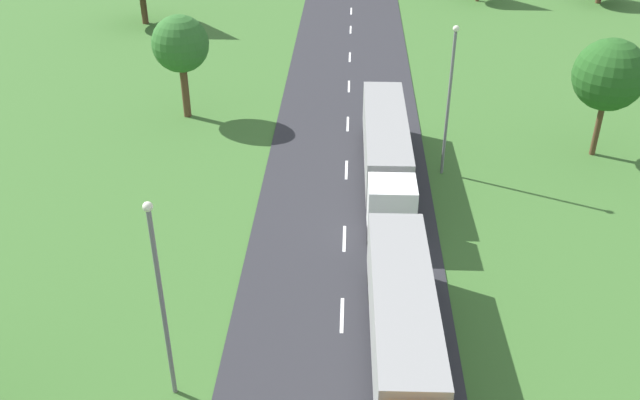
% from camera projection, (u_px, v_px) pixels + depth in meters
% --- Properties ---
extents(truck_second, '(2.71, 13.90, 3.47)m').
position_uv_depth(truck_second, '(404.00, 336.00, 27.71)').
color(truck_second, orange).
rests_on(truck_second, road).
extents(truck_third, '(2.62, 14.40, 3.46)m').
position_uv_depth(truck_third, '(386.00, 150.00, 41.44)').
color(truck_third, white).
rests_on(truck_third, road).
extents(lamppost_second, '(0.36, 0.36, 8.81)m').
position_uv_depth(lamppost_second, '(161.00, 295.00, 25.48)').
color(lamppost_second, slate).
rests_on(lamppost_second, ground).
extents(lamppost_third, '(0.36, 0.36, 9.22)m').
position_uv_depth(lamppost_third, '(449.00, 96.00, 40.71)').
color(lamppost_third, slate).
rests_on(lamppost_third, ground).
extents(tree_maple, '(4.41, 4.41, 7.61)m').
position_uv_depth(tree_maple, '(609.00, 75.00, 42.72)').
color(tree_maple, '#513823').
rests_on(tree_maple, ground).
extents(tree_ash, '(3.90, 3.90, 7.29)m').
position_uv_depth(tree_ash, '(180.00, 45.00, 47.84)').
color(tree_ash, '#513823').
rests_on(tree_ash, ground).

